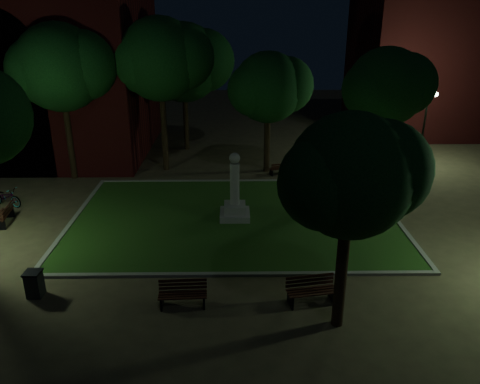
{
  "coord_description": "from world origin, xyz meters",
  "views": [
    {
      "loc": [
        -0.03,
        -18.25,
        9.32
      ],
      "look_at": [
        0.23,
        1.0,
        1.77
      ],
      "focal_mm": 35.0,
      "sensor_mm": 36.0,
      "label": 1
    }
  ],
  "objects_px": {
    "bench_near_left": "(183,294)",
    "bench_right_side": "(389,197)",
    "bench_near_right": "(311,291)",
    "bench_left_side": "(4,215)",
    "bench_far_side": "(281,169)",
    "monument": "(235,200)",
    "bicycle": "(6,197)",
    "trash_bin": "(34,284)"
  },
  "relations": [
    {
      "from": "monument",
      "to": "trash_bin",
      "type": "relative_size",
      "value": 3.35
    },
    {
      "from": "monument",
      "to": "bench_far_side",
      "type": "xyz_separation_m",
      "value": [
        2.8,
        6.39,
        -0.6
      ]
    },
    {
      "from": "monument",
      "to": "bench_near_right",
      "type": "bearing_deg",
      "value": -69.37
    },
    {
      "from": "bench_near_left",
      "to": "bench_right_side",
      "type": "bearing_deg",
      "value": 39.16
    },
    {
      "from": "bench_left_side",
      "to": "bicycle",
      "type": "distance_m",
      "value": 2.27
    },
    {
      "from": "bench_near_right",
      "to": "bench_left_side",
      "type": "distance_m",
      "value": 14.73
    },
    {
      "from": "bench_near_left",
      "to": "trash_bin",
      "type": "height_order",
      "value": "trash_bin"
    },
    {
      "from": "bench_left_side",
      "to": "bench_far_side",
      "type": "xyz_separation_m",
      "value": [
        13.49,
        6.74,
        -0.06
      ]
    },
    {
      "from": "bench_near_right",
      "to": "bench_far_side",
      "type": "relative_size",
      "value": 1.21
    },
    {
      "from": "bench_near_right",
      "to": "bicycle",
      "type": "xyz_separation_m",
      "value": [
        -14.11,
        8.55,
        0.06
      ]
    },
    {
      "from": "monument",
      "to": "bench_far_side",
      "type": "relative_size",
      "value": 2.18
    },
    {
      "from": "bench_near_right",
      "to": "bench_right_side",
      "type": "height_order",
      "value": "bench_near_right"
    },
    {
      "from": "bench_left_side",
      "to": "bicycle",
      "type": "xyz_separation_m",
      "value": [
        -0.86,
        2.1,
        0.08
      ]
    },
    {
      "from": "bench_near_left",
      "to": "bench_far_side",
      "type": "bearing_deg",
      "value": 68.28
    },
    {
      "from": "trash_bin",
      "to": "bench_far_side",
      "type": "bearing_deg",
      "value": 52.46
    },
    {
      "from": "bench_right_side",
      "to": "bench_far_side",
      "type": "xyz_separation_m",
      "value": [
        -5.06,
        4.66,
        -0.05
      ]
    },
    {
      "from": "bench_far_side",
      "to": "trash_bin",
      "type": "relative_size",
      "value": 1.54
    },
    {
      "from": "bench_near_right",
      "to": "bench_far_side",
      "type": "xyz_separation_m",
      "value": [
        0.24,
        13.19,
        -0.08
      ]
    },
    {
      "from": "bench_right_side",
      "to": "bench_far_side",
      "type": "bearing_deg",
      "value": 49.28
    },
    {
      "from": "monument",
      "to": "bench_near_left",
      "type": "relative_size",
      "value": 1.96
    },
    {
      "from": "bench_near_right",
      "to": "trash_bin",
      "type": "bearing_deg",
      "value": 166.97
    },
    {
      "from": "bench_near_left",
      "to": "trash_bin",
      "type": "distance_m",
      "value": 5.22
    },
    {
      "from": "bench_far_side",
      "to": "bicycle",
      "type": "height_order",
      "value": "bicycle"
    },
    {
      "from": "bench_near_right",
      "to": "bench_left_side",
      "type": "xyz_separation_m",
      "value": [
        -13.25,
        6.45,
        -0.02
      ]
    },
    {
      "from": "bench_left_side",
      "to": "monument",
      "type": "bearing_deg",
      "value": 83.74
    },
    {
      "from": "monument",
      "to": "trash_bin",
      "type": "height_order",
      "value": "monument"
    },
    {
      "from": "bench_right_side",
      "to": "bench_far_side",
      "type": "relative_size",
      "value": 1.08
    },
    {
      "from": "bench_left_side",
      "to": "bicycle",
      "type": "height_order",
      "value": "bicycle"
    },
    {
      "from": "monument",
      "to": "bench_right_side",
      "type": "xyz_separation_m",
      "value": [
        7.86,
        1.73,
        -0.55
      ]
    },
    {
      "from": "trash_bin",
      "to": "bench_near_right",
      "type": "bearing_deg",
      "value": -3.01
    },
    {
      "from": "bench_left_side",
      "to": "bench_near_right",
      "type": "bearing_deg",
      "value": 55.89
    },
    {
      "from": "bicycle",
      "to": "bench_near_right",
      "type": "bearing_deg",
      "value": -98.84
    },
    {
      "from": "bench_left_side",
      "to": "trash_bin",
      "type": "xyz_separation_m",
      "value": [
        3.74,
        -5.95,
        0.07
      ]
    },
    {
      "from": "monument",
      "to": "trash_bin",
      "type": "distance_m",
      "value": 9.39
    },
    {
      "from": "bench_near_right",
      "to": "bench_far_side",
      "type": "height_order",
      "value": "bench_near_right"
    },
    {
      "from": "bench_near_left",
      "to": "bench_right_side",
      "type": "height_order",
      "value": "bench_near_left"
    },
    {
      "from": "bench_near_left",
      "to": "bench_far_side",
      "type": "xyz_separation_m",
      "value": [
        4.57,
        13.31,
        -0.06
      ]
    },
    {
      "from": "bench_near_left",
      "to": "bench_right_side",
      "type": "relative_size",
      "value": 1.03
    },
    {
      "from": "bench_near_right",
      "to": "bench_left_side",
      "type": "height_order",
      "value": "bench_near_right"
    },
    {
      "from": "trash_bin",
      "to": "bicycle",
      "type": "relative_size",
      "value": 0.51
    },
    {
      "from": "bench_right_side",
      "to": "bench_far_side",
      "type": "distance_m",
      "value": 6.88
    },
    {
      "from": "bench_right_side",
      "to": "bench_near_left",
      "type": "bearing_deg",
      "value": 133.84
    }
  ]
}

